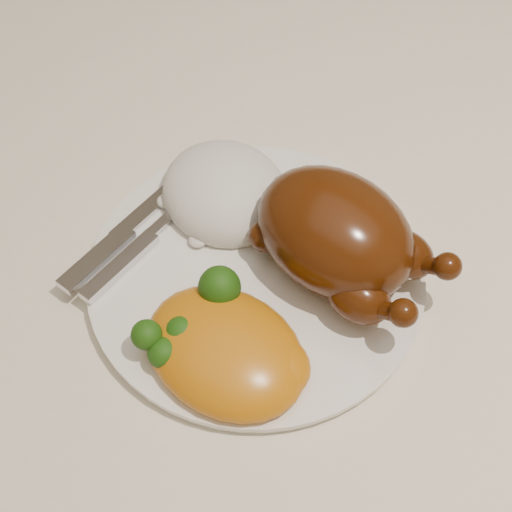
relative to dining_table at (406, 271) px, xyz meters
The scene contains 8 objects.
floor 0.67m from the dining_table, ahead, with size 4.00×4.00×0.00m, color #522E1C.
dining_table is the anchor object (origin of this frame).
tablecloth 0.07m from the dining_table, ahead, with size 1.73×1.03×0.18m.
dinner_plate 0.21m from the dining_table, 119.79° to the right, with size 0.29×0.29×0.01m, color white.
roast_chicken 0.20m from the dining_table, 106.92° to the right, with size 0.18×0.13×0.09m.
rice_mound 0.23m from the dining_table, 145.64° to the right, with size 0.16×0.15×0.07m.
mac_and_cheese 0.27m from the dining_table, 104.09° to the right, with size 0.15×0.12×0.06m.
cutlery 0.30m from the dining_table, 135.01° to the right, with size 0.04×0.20×0.01m.
Camera 1 is at (0.11, -0.44, 1.29)m, focal length 50.00 mm.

